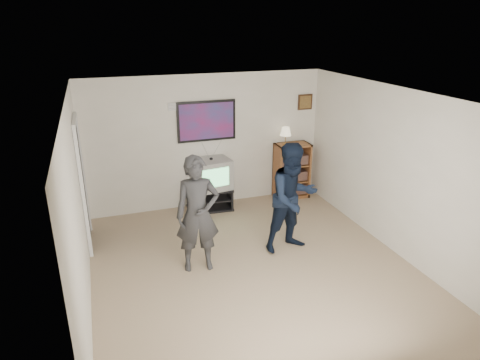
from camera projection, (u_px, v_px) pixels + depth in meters
room_shell at (246, 180)px, 6.08m from camera, size 4.51×5.00×2.51m
media_stand at (210, 199)px, 8.10m from camera, size 0.89×0.55×0.42m
crt_television at (212, 174)px, 7.94m from camera, size 0.73×0.64×0.56m
bookshelf at (292, 171)px, 8.55m from camera, size 0.68×0.39×1.11m
table_lamp at (285, 136)px, 8.28m from camera, size 0.22×0.22×0.34m
person_tall at (198, 214)px, 5.96m from camera, size 0.67×0.48×1.70m
person_short at (293, 198)px, 6.48m from camera, size 0.92×0.77×1.72m
controller_left at (190, 180)px, 5.99m from camera, size 0.05×0.12×0.03m
controller_right at (288, 175)px, 6.58m from camera, size 0.08×0.13×0.04m
poster at (207, 121)px, 7.82m from camera, size 1.10×0.03×0.75m
air_vent at (176, 107)px, 7.55m from camera, size 0.28×0.02×0.14m
small_picture at (305, 102)px, 8.36m from camera, size 0.30×0.03×0.30m
doorway at (82, 185)px, 6.60m from camera, size 0.03×0.85×2.00m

